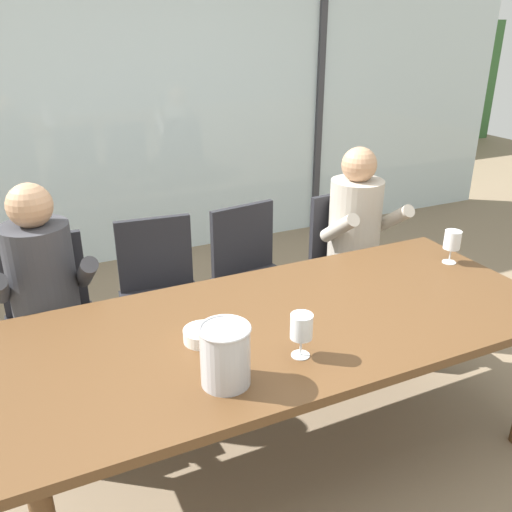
{
  "coord_description": "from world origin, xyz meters",
  "views": [
    {
      "loc": [
        -0.97,
        -1.72,
        1.87
      ],
      "look_at": [
        0.0,
        0.35,
        0.88
      ],
      "focal_mm": 37.81,
      "sensor_mm": 36.0,
      "label": 1
    }
  ],
  "objects_px": {
    "chair_near_curtain": "(49,310)",
    "tasting_bowl": "(202,334)",
    "person_charcoal_jacket": "(46,292)",
    "wine_glass_near_bucket": "(452,241)",
    "wine_glass_by_left_taster": "(301,328)",
    "chair_left_of_center": "(160,286)",
    "person_beige_jumper": "(361,234)",
    "dining_table": "(291,333)",
    "chair_center": "(252,269)",
    "ice_bucket_primary": "(225,354)",
    "chair_right_of_center": "(347,252)"
  },
  "relations": [
    {
      "from": "chair_near_curtain",
      "to": "tasting_bowl",
      "type": "relative_size",
      "value": 5.84
    },
    {
      "from": "person_charcoal_jacket",
      "to": "wine_glass_near_bucket",
      "type": "height_order",
      "value": "person_charcoal_jacket"
    },
    {
      "from": "wine_glass_by_left_taster",
      "to": "wine_glass_near_bucket",
      "type": "height_order",
      "value": "same"
    },
    {
      "from": "chair_left_of_center",
      "to": "wine_glass_by_left_taster",
      "type": "relative_size",
      "value": 5.09
    },
    {
      "from": "tasting_bowl",
      "to": "wine_glass_by_left_taster",
      "type": "relative_size",
      "value": 0.87
    },
    {
      "from": "chair_near_curtain",
      "to": "person_beige_jumper",
      "type": "height_order",
      "value": "person_beige_jumper"
    },
    {
      "from": "person_charcoal_jacket",
      "to": "wine_glass_by_left_taster",
      "type": "xyz_separation_m",
      "value": [
        0.81,
        -1.03,
        0.15
      ]
    },
    {
      "from": "dining_table",
      "to": "chair_near_curtain",
      "type": "xyz_separation_m",
      "value": [
        -0.9,
        0.92,
        -0.14
      ]
    },
    {
      "from": "person_beige_jumper",
      "to": "chair_left_of_center",
      "type": "bearing_deg",
      "value": 173.41
    },
    {
      "from": "tasting_bowl",
      "to": "wine_glass_near_bucket",
      "type": "height_order",
      "value": "wine_glass_near_bucket"
    },
    {
      "from": "wine_glass_by_left_taster",
      "to": "person_charcoal_jacket",
      "type": "bearing_deg",
      "value": 128.26
    },
    {
      "from": "chair_left_of_center",
      "to": "chair_center",
      "type": "xyz_separation_m",
      "value": [
        0.56,
        -0.01,
        0.0
      ]
    },
    {
      "from": "dining_table",
      "to": "tasting_bowl",
      "type": "distance_m",
      "value": 0.4
    },
    {
      "from": "ice_bucket_primary",
      "to": "wine_glass_by_left_taster",
      "type": "relative_size",
      "value": 1.27
    },
    {
      "from": "person_charcoal_jacket",
      "to": "person_beige_jumper",
      "type": "xyz_separation_m",
      "value": [
        1.81,
        -0.0,
        0.0
      ]
    },
    {
      "from": "chair_left_of_center",
      "to": "wine_glass_near_bucket",
      "type": "distance_m",
      "value": 1.58
    },
    {
      "from": "chair_near_curtain",
      "to": "person_beige_jumper",
      "type": "xyz_separation_m",
      "value": [
        1.81,
        -0.15,
        0.17
      ]
    },
    {
      "from": "chair_left_of_center",
      "to": "ice_bucket_primary",
      "type": "distance_m",
      "value": 1.27
    },
    {
      "from": "ice_bucket_primary",
      "to": "wine_glass_near_bucket",
      "type": "relative_size",
      "value": 1.27
    },
    {
      "from": "chair_right_of_center",
      "to": "tasting_bowl",
      "type": "bearing_deg",
      "value": -150.71
    },
    {
      "from": "chair_left_of_center",
      "to": "wine_glass_by_left_taster",
      "type": "height_order",
      "value": "wine_glass_by_left_taster"
    },
    {
      "from": "chair_right_of_center",
      "to": "person_charcoal_jacket",
      "type": "relative_size",
      "value": 0.74
    },
    {
      "from": "chair_left_of_center",
      "to": "chair_near_curtain",
      "type": "bearing_deg",
      "value": -172.57
    },
    {
      "from": "dining_table",
      "to": "chair_near_curtain",
      "type": "bearing_deg",
      "value": 134.43
    },
    {
      "from": "wine_glass_near_bucket",
      "to": "wine_glass_by_left_taster",
      "type": "bearing_deg",
      "value": -159.57
    },
    {
      "from": "chair_near_curtain",
      "to": "dining_table",
      "type": "bearing_deg",
      "value": -42.69
    },
    {
      "from": "person_beige_jumper",
      "to": "wine_glass_near_bucket",
      "type": "bearing_deg",
      "value": -78.37
    },
    {
      "from": "tasting_bowl",
      "to": "chair_right_of_center",
      "type": "bearing_deg",
      "value": 34.91
    },
    {
      "from": "chair_left_of_center",
      "to": "chair_right_of_center",
      "type": "height_order",
      "value": "same"
    },
    {
      "from": "tasting_bowl",
      "to": "wine_glass_by_left_taster",
      "type": "bearing_deg",
      "value": -41.01
    },
    {
      "from": "chair_center",
      "to": "chair_left_of_center",
      "type": "bearing_deg",
      "value": 170.62
    },
    {
      "from": "chair_right_of_center",
      "to": "person_beige_jumper",
      "type": "xyz_separation_m",
      "value": [
        0.0,
        -0.13,
        0.17
      ]
    },
    {
      "from": "chair_left_of_center",
      "to": "dining_table",
      "type": "bearing_deg",
      "value": -65.78
    },
    {
      "from": "person_beige_jumper",
      "to": "ice_bucket_primary",
      "type": "bearing_deg",
      "value": -139.99
    },
    {
      "from": "dining_table",
      "to": "wine_glass_near_bucket",
      "type": "height_order",
      "value": "wine_glass_near_bucket"
    },
    {
      "from": "ice_bucket_primary",
      "to": "tasting_bowl",
      "type": "distance_m",
      "value": 0.3
    },
    {
      "from": "dining_table",
      "to": "chair_left_of_center",
      "type": "xyz_separation_m",
      "value": [
        -0.31,
        0.94,
        -0.14
      ]
    },
    {
      "from": "dining_table",
      "to": "wine_glass_near_bucket",
      "type": "xyz_separation_m",
      "value": [
        1.02,
        0.16,
        0.18
      ]
    },
    {
      "from": "chair_right_of_center",
      "to": "wine_glass_by_left_taster",
      "type": "xyz_separation_m",
      "value": [
        -1.0,
        -1.16,
        0.33
      ]
    },
    {
      "from": "chair_right_of_center",
      "to": "tasting_bowl",
      "type": "height_order",
      "value": "chair_right_of_center"
    },
    {
      "from": "chair_near_curtain",
      "to": "wine_glass_near_bucket",
      "type": "relative_size",
      "value": 5.09
    },
    {
      "from": "tasting_bowl",
      "to": "wine_glass_near_bucket",
      "type": "distance_m",
      "value": 1.42
    },
    {
      "from": "chair_right_of_center",
      "to": "ice_bucket_primary",
      "type": "xyz_separation_m",
      "value": [
        -1.31,
        -1.19,
        0.32
      ]
    },
    {
      "from": "chair_left_of_center",
      "to": "wine_glass_near_bucket",
      "type": "xyz_separation_m",
      "value": [
        1.33,
        -0.78,
        0.33
      ]
    },
    {
      "from": "dining_table",
      "to": "wine_glass_near_bucket",
      "type": "bearing_deg",
      "value": 9.12
    },
    {
      "from": "chair_near_curtain",
      "to": "chair_left_of_center",
      "type": "xyz_separation_m",
      "value": [
        0.59,
        0.02,
        0.0
      ]
    },
    {
      "from": "chair_right_of_center",
      "to": "wine_glass_by_left_taster",
      "type": "bearing_deg",
      "value": -136.38
    },
    {
      "from": "chair_near_curtain",
      "to": "chair_right_of_center",
      "type": "height_order",
      "value": "same"
    },
    {
      "from": "chair_right_of_center",
      "to": "wine_glass_near_bucket",
      "type": "height_order",
      "value": "wine_glass_near_bucket"
    },
    {
      "from": "chair_left_of_center",
      "to": "chair_center",
      "type": "bearing_deg",
      "value": 4.77
    }
  ]
}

